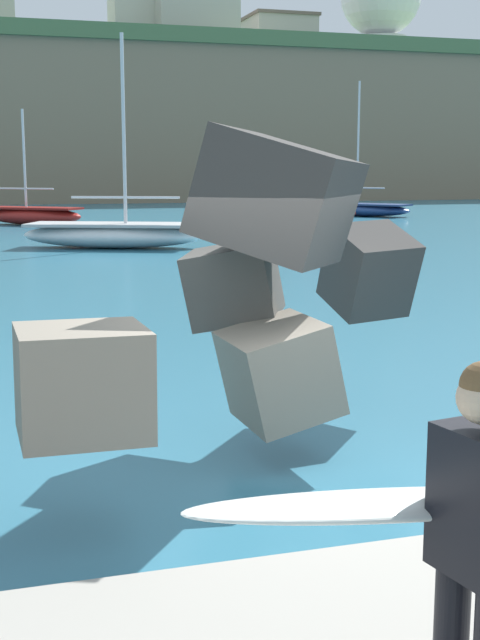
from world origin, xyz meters
TOP-DOWN VIEW (x-y plane):
  - ground_plane at (0.00, 0.00)m, footprint 400.00×400.00m
  - surfer_with_board at (-0.81, -3.92)m, footprint 2.12×1.31m
  - boat_near_left at (0.06, 37.04)m, footprint 5.17×4.47m
  - boat_near_centre at (18.87, 39.63)m, footprint 5.15×5.78m
  - boat_mid_left at (1.90, 23.45)m, footprint 6.67×4.40m
  - boat_mid_centre at (10.49, 26.74)m, footprint 2.13×6.28m
  - headland_bluff at (18.82, 78.32)m, footprint 99.22×33.69m
  - radar_dome at (38.20, 78.50)m, footprint 8.28×8.28m
  - station_building_central at (17.24, 74.63)m, footprint 7.59×8.17m
  - station_building_east at (12.24, 75.93)m, footprint 4.59×4.97m
  - station_building_annex at (27.27, 79.24)m, footprint 6.50×7.31m

SIDE VIEW (x-z plane):
  - ground_plane at x=0.00m, z-range 0.00..0.00m
  - boat_near_centre at x=18.87m, z-range -3.38..4.25m
  - boat_mid_left at x=1.90m, z-range -3.12..4.09m
  - boat_near_left at x=0.06m, z-range -2.29..3.27m
  - boat_mid_centre at x=10.49m, z-range -0.38..1.87m
  - surfer_with_board at x=-0.81m, z-range 0.39..2.16m
  - headland_bluff at x=18.82m, z-range 0.02..13.63m
  - station_building_annex at x=27.27m, z-range 13.63..17.73m
  - station_building_central at x=17.24m, z-range 13.63..19.41m
  - station_building_east at x=12.24m, z-range 13.63..19.87m
  - radar_dome at x=38.20m, z-range 14.19..24.94m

